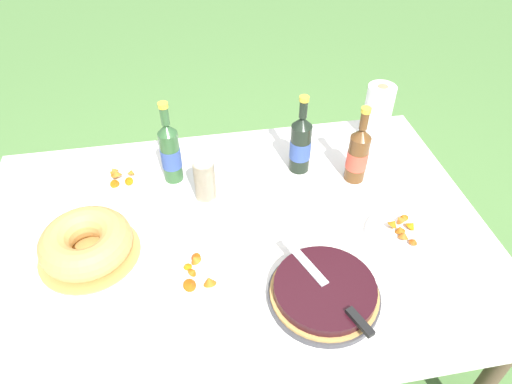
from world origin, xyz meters
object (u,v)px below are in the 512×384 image
Objects in this scene: cider_bottle_green at (170,152)px; paper_towel_roll at (378,111)px; juice_bottle_red at (301,144)px; serving_knife at (332,292)px; cider_bottle_amber at (358,154)px; bundt_cake at (86,243)px; snack_plate_right at (196,275)px; cup_stack at (205,179)px; snack_plate_near at (119,181)px; berry_tart at (324,292)px; snack_plate_left at (400,233)px.

cider_bottle_green is 1.43× the size of paper_towel_roll.
juice_bottle_red is (0.46, -0.03, -0.01)m from cider_bottle_green.
cider_bottle_amber is at bearing -47.51° from serving_knife.
serving_knife is 0.61m from juice_bottle_red.
snack_plate_right is (0.32, -0.15, -0.04)m from bundt_cake.
cup_stack is 0.57× the size of juice_bottle_red.
bundt_cake reaches higher than snack_plate_near.
berry_tart is 1.56× the size of snack_plate_right.
snack_plate_right is at bearing -142.09° from paper_towel_roll.
bundt_cake is 1.75× the size of cup_stack.
serving_knife is at bearing -24.48° from bundt_cake.
berry_tart is 1.43× the size of snack_plate_left.
juice_bottle_red is 0.62m from snack_plate_right.
cup_stack reaches higher than berry_tart.
paper_towel_roll is (1.09, 0.46, 0.06)m from bundt_cake.
snack_plate_left is at bearing 31.25° from berry_tart.
cup_stack is 0.66m from snack_plate_left.
serving_knife is 0.75m from cider_bottle_green.
cider_bottle_amber is at bearing -7.89° from snack_plate_near.
berry_tart is at bearing -45.65° from snack_plate_near.
snack_plate_near reaches higher than berry_tart.
paper_towel_roll is at bearing 37.91° from snack_plate_right.
snack_plate_near is (0.08, 0.32, -0.04)m from bundt_cake.
serving_knife is at bearing -46.39° from snack_plate_near.
snack_plate_near is (-0.20, 0.00, -0.11)m from cider_bottle_green.
paper_towel_roll is (0.12, 0.55, 0.10)m from snack_plate_left.
cider_bottle_green reaches higher than juice_bottle_red.
cider_bottle_green is at bearing -170.47° from paper_towel_roll.
cider_bottle_green is 0.66m from cider_bottle_amber.
snack_plate_left is (0.05, -0.30, -0.10)m from cider_bottle_amber.
snack_plate_right is at bearing -175.17° from snack_plate_left.
cider_bottle_amber is at bearing 62.01° from berry_tart.
bundt_cake is at bearing 154.92° from snack_plate_right.
bundt_cake is 0.33m from snack_plate_near.
bundt_cake is 0.80m from juice_bottle_red.
cider_bottle_green reaches higher than serving_knife.
cup_stack is (-0.30, 0.50, 0.02)m from serving_knife.
cup_stack is (0.38, 0.19, 0.04)m from bundt_cake.
juice_bottle_red is 1.57× the size of snack_plate_near.
bundt_cake is 0.97× the size of cider_bottle_green.
juice_bottle_red is 0.47m from snack_plate_left.
bundt_cake is 0.35m from snack_plate_right.
juice_bottle_red is at bearing -155.43° from paper_towel_roll.
berry_tart is 0.72m from cider_bottle_green.
snack_plate_left and snack_plate_right have the same top height.
cider_bottle_green is 0.82m from snack_plate_left.
berry_tart is at bearing -22.87° from bundt_cake.
juice_bottle_red is 0.67m from snack_plate_near.
snack_plate_right is at bearing 159.20° from berry_tart.
paper_towel_roll is (0.78, 0.61, 0.10)m from snack_plate_right.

